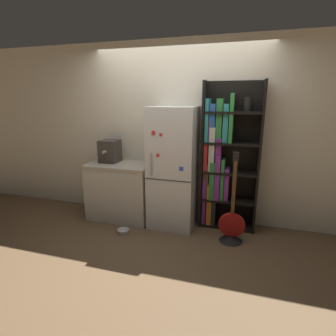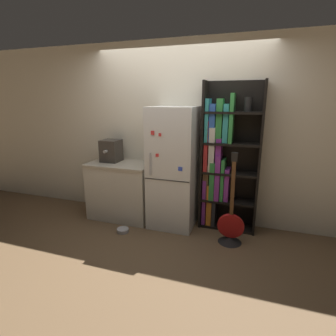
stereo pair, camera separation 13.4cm
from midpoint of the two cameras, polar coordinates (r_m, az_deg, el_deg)
ground_plane at (r=3.85m, az=1.38°, el=-12.96°), size 16.00×16.00×0.00m
wall_back at (r=3.90m, az=3.57°, el=7.51°), size 8.00×0.05×2.60m
refrigerator at (r=3.68m, az=2.19°, el=-0.06°), size 0.63×0.61×1.70m
bookshelf at (r=3.70m, az=12.85°, el=1.44°), size 0.77×0.30×2.03m
kitchen_counter at (r=4.11m, az=-9.06°, el=-4.75°), size 0.96×0.60×0.86m
espresso_machine at (r=4.09m, az=-11.34°, el=3.71°), size 0.27×0.33×0.33m
guitar at (r=3.54m, az=14.50°, el=-12.95°), size 0.34×0.30×1.21m
pet_bowl at (r=3.78m, az=-8.79°, el=-13.20°), size 0.17×0.17×0.05m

